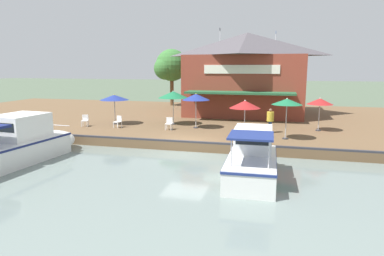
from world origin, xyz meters
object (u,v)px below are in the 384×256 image
Objects in this scene: patio_umbrella_mid_patio_left at (287,102)px; motorboat_outer_channel at (252,159)px; cafe_chair_back_row_seat at (85,120)px; tree_behind_restaurant at (170,66)px; patio_umbrella_back_row at (173,95)px; motorboat_second_along at (16,146)px; patio_umbrella_far_corner at (320,101)px; cafe_chair_beside_entrance at (169,123)px; patio_umbrella_near_quay_edge at (245,104)px; patio_umbrella_mid_patio_right at (114,97)px; patio_umbrella_by_entrance at (196,97)px; person_near_entrance at (270,118)px; waterfront_restaurant at (246,73)px; cafe_chair_facing_river at (118,121)px.

motorboat_outer_channel is (6.07, -1.51, -2.01)m from patio_umbrella_mid_patio_left.
tree_behind_restaurant reaches higher than cafe_chair_back_row_seat.
patio_umbrella_back_row is 11.68m from motorboat_second_along.
patio_umbrella_far_corner reaches higher than cafe_chair_beside_entrance.
patio_umbrella_near_quay_edge is 2.77× the size of cafe_chair_beside_entrance.
patio_umbrella_mid_patio_right reaches higher than patio_umbrella_far_corner.
patio_umbrella_mid_patio_right is 0.92× the size of patio_umbrella_by_entrance.
patio_umbrella_mid_patio_right is 1.41× the size of person_near_entrance.
patio_umbrella_near_quay_edge reaches higher than motorboat_outer_channel.
cafe_chair_beside_entrance is 1.00× the size of cafe_chair_back_row_seat.
patio_umbrella_mid_patio_right is 14.11m from motorboat_outer_channel.
waterfront_restaurant is 11.87m from patio_umbrella_near_quay_edge.
patio_umbrella_far_corner is 16.75m from cafe_chair_back_row_seat.
motorboat_second_along is 22.94m from tree_behind_restaurant.
cafe_chair_back_row_seat is 15.39m from tree_behind_restaurant.
patio_umbrella_by_entrance reaches higher than patio_umbrella_mid_patio_right.
patio_umbrella_back_row is (-0.98, 4.37, 0.23)m from patio_umbrella_mid_patio_right.
motorboat_outer_channel is (17.53, 2.02, -3.53)m from waterfront_restaurant.
waterfront_restaurant reaches higher than patio_umbrella_near_quay_edge.
cafe_chair_back_row_seat is (-1.03, -14.28, -1.79)m from patio_umbrella_mid_patio_left.
motorboat_outer_channel is at bearing 9.32° from patio_umbrella_near_quay_edge.
patio_umbrella_mid_patio_left is 1.54× the size of person_near_entrance.
tree_behind_restaurant reaches higher than motorboat_second_along.
tree_behind_restaurant reaches higher than person_near_entrance.
person_near_entrance is at bearing 83.68° from patio_umbrella_by_entrance.
patio_umbrella_back_row is at bearing 102.64° from patio_umbrella_mid_patio_right.
patio_umbrella_near_quay_edge is at bearing -36.52° from person_near_entrance.
cafe_chair_facing_river is 0.52× the size of person_near_entrance.
tree_behind_restaurant is at bearing 179.31° from patio_umbrella_mid_patio_right.
patio_umbrella_by_entrance is 9.83m from motorboat_outer_channel.
patio_umbrella_mid_patio_left is (3.39, -2.23, 0.25)m from patio_umbrella_far_corner.
cafe_chair_beside_entrance is at bearing 91.95° from cafe_chair_back_row_seat.
cafe_chair_back_row_seat is 14.61m from motorboat_outer_channel.
motorboat_outer_channel reaches higher than cafe_chair_facing_river.
person_near_entrance is at bearing 93.37° from cafe_chair_facing_river.
patio_umbrella_mid_patio_right is (0.90, -14.82, 0.03)m from patio_umbrella_far_corner.
cafe_chair_beside_entrance is 0.10× the size of motorboat_second_along.
patio_umbrella_back_row is (-3.71, -5.75, 0.20)m from patio_umbrella_near_quay_edge.
person_near_entrance is at bearing 86.50° from patio_umbrella_mid_patio_right.
person_near_entrance is 0.29× the size of motorboat_outer_channel.
cafe_chair_back_row_seat is at bearing -86.81° from person_near_entrance.
cafe_chair_beside_entrance is 0.52× the size of person_near_entrance.
cafe_chair_back_row_seat is (1.45, -1.69, -1.57)m from patio_umbrella_mid_patio_right.
person_near_entrance is at bearing 39.25° from tree_behind_restaurant.
person_near_entrance is 0.19× the size of motorboat_second_along.
patio_umbrella_mid_patio_right is at bearing -91.20° from patio_umbrella_by_entrance.
patio_umbrella_far_corner is 1.40× the size of person_near_entrance.
patio_umbrella_near_quay_edge is 2.77× the size of cafe_chair_back_row_seat.
patio_umbrella_back_row is 13.20m from tree_behind_restaurant.
person_near_entrance reaches higher than cafe_chair_back_row_seat.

